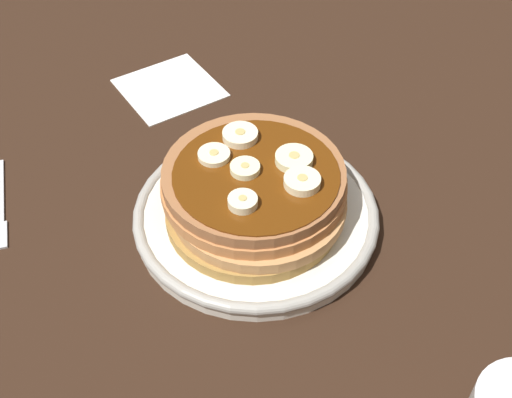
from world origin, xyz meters
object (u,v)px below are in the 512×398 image
at_px(banana_slice_1, 243,202).
at_px(napkin, 169,87).
at_px(banana_slice_2, 302,182).
at_px(banana_slice_3, 214,155).
at_px(banana_slice_5, 293,158).
at_px(fork, 0,207).
at_px(banana_slice_0, 245,169).
at_px(plate, 256,215).
at_px(pancake_stack, 255,192).
at_px(banana_slice_4, 240,136).

height_order(banana_slice_1, napkin, banana_slice_1).
distance_m(banana_slice_2, banana_slice_3, 0.09).
height_order(banana_slice_3, banana_slice_5, banana_slice_5).
relative_size(napkin, fork, 0.84).
xyz_separation_m(banana_slice_0, banana_slice_3, (-0.02, 0.03, -0.00)).
bearing_deg(plate, fork, 152.91).
bearing_deg(banana_slice_2, pancake_stack, 136.93).
bearing_deg(banana_slice_1, banana_slice_3, 91.01).
distance_m(pancake_stack, banana_slice_1, 0.05).
relative_size(plate, banana_slice_3, 7.80).
distance_m(banana_slice_1, banana_slice_5, 0.07).
height_order(banana_slice_1, banana_slice_5, same).
bearing_deg(fork, plate, -27.09).
relative_size(pancake_stack, napkin, 1.67).
relative_size(banana_slice_0, napkin, 0.25).
bearing_deg(pancake_stack, banana_slice_1, -127.96).
relative_size(banana_slice_0, fork, 0.21).
bearing_deg(fork, banana_slice_2, -29.47).
height_order(plate, banana_slice_5, banana_slice_5).
bearing_deg(banana_slice_1, banana_slice_5, 28.57).
xyz_separation_m(pancake_stack, fork, (-0.23, 0.12, -0.04)).
distance_m(banana_slice_0, banana_slice_1, 0.04).
distance_m(plate, banana_slice_5, 0.07).
distance_m(banana_slice_3, banana_slice_5, 0.07).
bearing_deg(napkin, banana_slice_1, -93.19).
height_order(banana_slice_0, banana_slice_1, banana_slice_1).
relative_size(banana_slice_0, banana_slice_2, 0.83).
xyz_separation_m(plate, fork, (-0.23, 0.12, -0.01)).
height_order(banana_slice_2, banana_slice_3, banana_slice_2).
bearing_deg(banana_slice_3, plate, -51.78).
height_order(plate, banana_slice_1, banana_slice_1).
relative_size(banana_slice_2, banana_slice_4, 0.97).
bearing_deg(banana_slice_3, banana_slice_1, -88.99).
distance_m(banana_slice_0, fork, 0.26).
relative_size(banana_slice_1, banana_slice_4, 0.76).
bearing_deg(banana_slice_5, banana_slice_3, 153.37).
bearing_deg(banana_slice_3, banana_slice_2, -47.69).
relative_size(plate, napkin, 2.19).
bearing_deg(fork, banana_slice_5, -23.29).
bearing_deg(banana_slice_2, banana_slice_0, 137.56).
bearing_deg(pancake_stack, banana_slice_2, -43.07).
height_order(banana_slice_4, banana_slice_5, same).
bearing_deg(banana_slice_1, plate, 51.33).
bearing_deg(napkin, banana_slice_5, -78.65).
bearing_deg(fork, napkin, 30.68).
bearing_deg(plate, banana_slice_5, 3.19).
xyz_separation_m(pancake_stack, napkin, (-0.01, 0.25, -0.04)).
distance_m(pancake_stack, banana_slice_5, 0.05).
relative_size(banana_slice_0, banana_slice_3, 0.91).
height_order(banana_slice_0, banana_slice_5, banana_slice_5).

